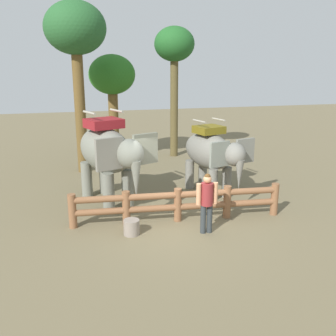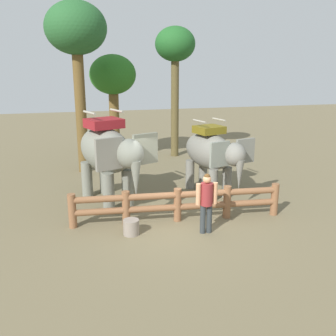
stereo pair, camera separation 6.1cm
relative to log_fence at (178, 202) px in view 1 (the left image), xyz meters
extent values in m
plane|color=#6E6245|center=(0.00, -0.29, -0.60)|extent=(60.00, 60.00, 0.00)
cylinder|color=brown|center=(-3.17, 0.31, -0.08)|extent=(0.24, 0.24, 1.05)
cylinder|color=brown|center=(-1.58, 0.16, -0.08)|extent=(0.24, 0.24, 1.05)
cylinder|color=brown|center=(0.00, 0.00, -0.08)|extent=(0.24, 0.24, 1.05)
cylinder|color=brown|center=(1.58, -0.16, -0.08)|extent=(0.24, 0.24, 1.05)
cylinder|color=brown|center=(3.17, -0.31, -0.08)|extent=(0.24, 0.24, 1.05)
cylinder|color=brown|center=(0.00, 0.00, -0.15)|extent=(6.36, 0.82, 0.20)
cylinder|color=brown|center=(0.00, 0.00, 0.25)|extent=(6.36, 0.82, 0.20)
cylinder|color=slate|center=(-1.30, 1.62, 0.05)|extent=(0.39, 0.39, 1.31)
cylinder|color=slate|center=(-1.98, 1.38, 0.05)|extent=(0.39, 0.39, 1.31)
cylinder|color=slate|center=(-1.91, 3.29, 0.05)|extent=(0.39, 0.39, 1.31)
cylinder|color=slate|center=(-2.58, 3.04, 0.05)|extent=(0.39, 0.39, 1.31)
ellipsoid|color=slate|center=(-1.94, 2.33, 1.28)|extent=(2.24, 3.22, 1.53)
ellipsoid|color=slate|center=(-1.34, 0.69, 1.47)|extent=(1.12, 1.21, 0.93)
cube|color=gray|center=(-0.79, 1.03, 1.53)|extent=(0.87, 0.42, 0.98)
cube|color=slate|center=(-1.98, 0.59, 1.53)|extent=(0.87, 0.42, 0.98)
cone|color=slate|center=(-1.22, 0.37, 0.72)|extent=(0.35, 0.35, 1.20)
cube|color=maroon|center=(-1.94, 2.33, 2.20)|extent=(1.38, 1.31, 0.31)
cylinder|color=#A59E8C|center=(-1.47, 2.50, 2.59)|extent=(0.38, 0.86, 0.08)
cylinder|color=#A59E8C|center=(-2.41, 2.16, 2.59)|extent=(0.38, 0.86, 0.08)
cylinder|color=slate|center=(2.36, 1.68, -0.04)|extent=(0.34, 0.34, 1.13)
cylinder|color=slate|center=(1.76, 1.52, -0.04)|extent=(0.34, 0.34, 1.13)
cylinder|color=slate|center=(1.97, 3.16, -0.04)|extent=(0.34, 0.34, 1.13)
cylinder|color=slate|center=(1.37, 3.00, -0.04)|extent=(0.34, 0.34, 1.13)
ellipsoid|color=slate|center=(1.87, 2.34, 1.02)|extent=(1.74, 2.75, 1.32)
ellipsoid|color=slate|center=(2.25, 0.88, 1.19)|extent=(0.91, 1.00, 0.81)
cube|color=slate|center=(2.75, 1.13, 1.24)|extent=(0.76, 0.30, 0.85)
cube|color=slate|center=(1.69, 0.85, 1.24)|extent=(0.76, 0.30, 0.85)
cone|color=slate|center=(2.33, 0.60, 0.54)|extent=(0.30, 0.30, 1.04)
cube|color=brown|center=(1.87, 2.34, 1.82)|extent=(1.15, 1.07, 0.26)
cylinder|color=#A59E8C|center=(2.29, 2.45, 2.16)|extent=(0.26, 0.76, 0.07)
cylinder|color=#A59E8C|center=(1.45, 2.23, 2.16)|extent=(0.26, 0.76, 0.07)
cylinder|color=#303639|center=(0.65, -1.05, -0.18)|extent=(0.16, 0.16, 0.85)
cylinder|color=#303639|center=(0.46, -1.04, -0.18)|extent=(0.16, 0.16, 0.85)
cylinder|color=maroon|center=(0.55, -1.05, 0.58)|extent=(0.36, 0.36, 0.65)
cylinder|color=tan|center=(0.80, -1.06, 0.59)|extent=(0.14, 0.14, 0.62)
cylinder|color=tan|center=(0.31, -1.03, 0.59)|extent=(0.14, 0.14, 0.62)
sphere|color=tan|center=(0.55, -1.05, 1.02)|extent=(0.24, 0.24, 0.24)
sphere|color=#593819|center=(0.55, -1.05, 1.09)|extent=(0.18, 0.18, 0.18)
cylinder|color=brown|center=(2.29, 8.48, 1.97)|extent=(0.40, 0.40, 5.16)
ellipsoid|color=#205A23|center=(2.29, 8.48, 5.11)|extent=(2.01, 2.01, 1.71)
cylinder|color=brown|center=(-2.55, 6.56, 2.14)|extent=(0.47, 0.47, 5.48)
ellipsoid|color=#24592A|center=(-2.55, 6.56, 5.59)|extent=(2.58, 2.58, 2.19)
cylinder|color=brown|center=(-0.82, 8.86, 1.20)|extent=(0.50, 0.50, 3.61)
ellipsoid|color=#28681F|center=(-0.82, 8.86, 3.64)|extent=(2.30, 2.30, 1.96)
cylinder|color=gray|center=(-1.56, -0.62, -0.38)|extent=(0.46, 0.46, 0.44)
camera|label=1|loc=(-3.15, -10.58, 4.13)|focal=40.59mm
camera|label=2|loc=(-3.09, -10.59, 4.13)|focal=40.59mm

